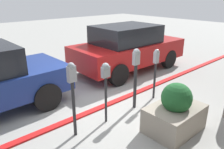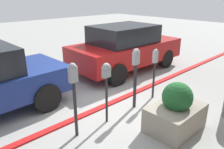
# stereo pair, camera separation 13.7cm
# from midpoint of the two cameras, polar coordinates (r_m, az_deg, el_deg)

# --- Properties ---
(ground_plane) EXTENTS (40.00, 40.00, 0.00)m
(ground_plane) POSITION_cam_midpoint_polar(r_m,az_deg,el_deg) (5.62, -1.65, -8.44)
(ground_plane) COLOR #999993
(curb_strip) EXTENTS (19.00, 0.16, 0.04)m
(curb_strip) POSITION_cam_midpoint_polar(r_m,az_deg,el_deg) (5.66, -2.19, -7.97)
(curb_strip) COLOR red
(curb_strip) RESTS_ON ground_plane
(parking_meter_nearest) EXTENTS (0.16, 0.14, 1.54)m
(parking_meter_nearest) POSITION_cam_midpoint_polar(r_m,az_deg,el_deg) (4.15, -10.86, -3.35)
(parking_meter_nearest) COLOR #232326
(parking_meter_nearest) RESTS_ON ground_plane
(parking_meter_second) EXTENTS (0.19, 0.16, 1.38)m
(parking_meter_second) POSITION_cam_midpoint_polar(r_m,az_deg,el_deg) (4.56, -2.34, -0.95)
(parking_meter_second) COLOR #232326
(parking_meter_second) RESTS_ON ground_plane
(parking_meter_middle) EXTENTS (0.18, 0.15, 1.52)m
(parking_meter_middle) POSITION_cam_midpoint_polar(r_m,az_deg,el_deg) (5.24, 5.43, 1.21)
(parking_meter_middle) COLOR #232326
(parking_meter_middle) RESTS_ON ground_plane
(parking_meter_fourth) EXTENTS (0.14, 0.12, 1.38)m
(parking_meter_fourth) POSITION_cam_midpoint_polar(r_m,az_deg,el_deg) (5.85, 10.44, 2.42)
(parking_meter_fourth) COLOR #232326
(parking_meter_fourth) RESTS_ON ground_plane
(planter_box) EXTENTS (1.20, 0.83, 1.05)m
(planter_box) POSITION_cam_midpoint_polar(r_m,az_deg,el_deg) (4.75, 15.50, -9.27)
(planter_box) COLOR gray
(planter_box) RESTS_ON ground_plane
(parked_car_middle) EXTENTS (4.31, 1.95, 1.67)m
(parked_car_middle) POSITION_cam_midpoint_polar(r_m,az_deg,el_deg) (8.07, 3.15, 7.10)
(parked_car_middle) COLOR maroon
(parked_car_middle) RESTS_ON ground_plane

